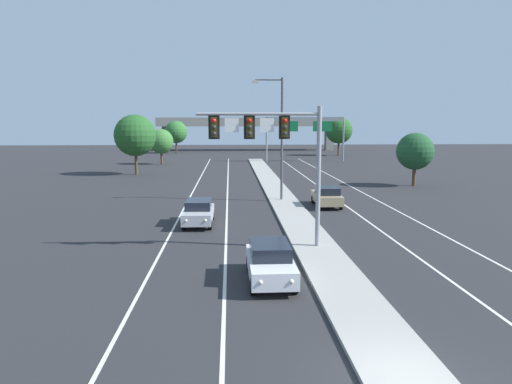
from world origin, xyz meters
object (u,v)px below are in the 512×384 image
tree_far_right_c (415,151)px  tree_far_left_b (176,132)px  tree_far_left_c (135,135)px  overhead_signal_mast (276,144)px  highway_sign_gantry (305,125)px  street_lamp_median (279,132)px  tree_far_left_a (161,141)px  car_oncoming_white (270,262)px  car_receding_tan (327,196)px  tree_far_right_b (339,130)px  car_oncoming_silver (199,212)px

tree_far_right_c → tree_far_left_b: bearing=119.0°
tree_far_left_c → tree_far_left_b: size_ratio=1.09×
overhead_signal_mast → highway_sign_gantry: highway_sign_gantry is taller
street_lamp_median → tree_far_left_a: (-14.81, 36.19, -2.19)m
tree_far_right_c → tree_far_left_a: tree_far_left_a is taller
car_oncoming_white → car_receding_tan: 18.37m
overhead_signal_mast → tree_far_left_c: tree_far_left_c is taller
car_oncoming_white → overhead_signal_mast: bearing=81.9°
tree_far_right_b → tree_far_left_b: (-33.05, 9.40, -0.51)m
tree_far_left_c → car_oncoming_white: bearing=-72.0°
tree_far_left_c → car_oncoming_silver: bearing=-72.1°
street_lamp_median → tree_far_right_b: size_ratio=1.30×
car_oncoming_silver → tree_far_left_c: bearing=107.9°
tree_far_left_b → tree_far_left_a: bearing=-88.5°
car_oncoming_silver → tree_far_right_c: bearing=39.9°
highway_sign_gantry → tree_far_left_b: (-24.10, 23.41, -1.66)m
highway_sign_gantry → overhead_signal_mast: bearing=-100.5°
overhead_signal_mast → highway_sign_gantry: bearing=79.5°
overhead_signal_mast → tree_far_right_c: overhead_signal_mast is taller
car_receding_tan → tree_far_left_c: (-19.38, 24.07, 4.10)m
car_receding_tan → highway_sign_gantry: (5.09, 43.02, 5.34)m
car_oncoming_white → tree_far_right_b: tree_far_right_b is taller
tree_far_left_c → tree_far_left_b: (0.37, 42.37, -0.41)m
tree_far_left_c → tree_far_right_b: (33.41, 32.97, 0.10)m
street_lamp_median → car_oncoming_white: 20.88m
car_oncoming_white → car_receding_tan: bearing=71.2°
overhead_signal_mast → tree_far_right_b: (19.25, 69.43, -0.44)m
tree_far_left_a → tree_far_left_b: bearing=91.5°
highway_sign_gantry → tree_far_right_c: bearing=-78.6°
street_lamp_median → car_oncoming_silver: bearing=-124.5°
highway_sign_gantry → tree_far_right_b: tree_far_right_b is taller
overhead_signal_mast → highway_sign_gantry: size_ratio=0.54×
tree_far_left_c → tree_far_left_a: (1.08, 14.87, -1.32)m
tree_far_right_c → car_oncoming_white: bearing=-121.1°
car_receding_tan → tree_far_left_a: (-18.30, 38.94, 2.78)m
tree_far_left_c → tree_far_left_b: 42.37m
car_oncoming_silver → highway_sign_gantry: bearing=73.4°
street_lamp_median → tree_far_left_a: 39.17m
street_lamp_median → car_receding_tan: (3.49, -2.75, -4.97)m
tree_far_left_a → overhead_signal_mast: bearing=-75.7°
tree_far_right_b → tree_far_left_a: bearing=-150.8°
tree_far_left_c → tree_far_left_a: size_ratio=1.36×
car_receding_tan → tree_far_left_a: bearing=115.2°
car_oncoming_white → car_receding_tan: (5.93, 17.38, 0.00)m
overhead_signal_mast → tree_far_right_c: 29.17m
car_oncoming_silver → car_receding_tan: (9.60, 6.16, 0.00)m
car_oncoming_silver → highway_sign_gantry: (14.69, 49.19, 5.34)m
street_lamp_median → tree_far_right_b: (17.52, 54.29, -0.77)m
tree_far_left_b → highway_sign_gantry: bearing=-44.2°
tree_far_right_c → car_oncoming_silver: bearing=-140.1°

